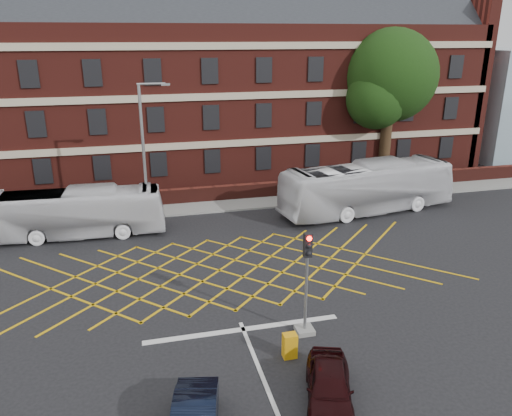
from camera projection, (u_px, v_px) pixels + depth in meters
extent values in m
plane|color=black|center=(227.00, 289.00, 23.32)|extent=(120.00, 120.00, 0.00)
cube|color=#561C16|center=(176.00, 101.00, 41.50)|extent=(50.00, 12.00, 12.00)
cube|color=black|center=(172.00, 25.00, 39.52)|extent=(51.00, 10.61, 10.61)
cube|color=#B7A88C|center=(183.00, 97.00, 35.60)|extent=(50.00, 0.18, 0.50)
cube|color=black|center=(184.00, 118.00, 36.11)|extent=(1.20, 0.14, 1.80)
cube|color=#451712|center=(192.00, 195.00, 35.05)|extent=(56.00, 0.50, 1.10)
cube|color=slate|center=(194.00, 207.00, 34.29)|extent=(60.00, 3.00, 0.12)
cube|color=#CC990C|center=(219.00, 270.00, 25.15)|extent=(8.22, 8.22, 0.02)
cube|color=silver|center=(243.00, 329.00, 20.11)|extent=(8.00, 0.30, 0.02)
imported|color=silver|center=(74.00, 213.00, 29.04)|extent=(10.42, 2.95, 2.87)
imported|color=silver|center=(367.00, 188.00, 32.96)|extent=(12.38, 4.62, 3.37)
imported|color=black|center=(329.00, 386.00, 15.94)|extent=(2.57, 3.91, 1.24)
cylinder|color=black|center=(386.00, 137.00, 40.29)|extent=(0.90, 0.90, 6.81)
sphere|color=black|center=(391.00, 75.00, 38.69)|extent=(7.18, 7.18, 7.18)
sphere|color=black|center=(376.00, 99.00, 38.16)|extent=(4.67, 4.67, 4.67)
sphere|color=black|center=(402.00, 90.00, 40.18)|extent=(4.31, 4.31, 4.31)
cube|color=slate|center=(305.00, 330.00, 19.89)|extent=(0.70, 0.70, 0.20)
cylinder|color=gray|center=(306.00, 294.00, 19.34)|extent=(0.12, 0.12, 3.50)
cube|color=black|center=(308.00, 245.00, 18.67)|extent=(0.30, 0.25, 0.95)
sphere|color=#FF0C05|center=(309.00, 239.00, 18.44)|extent=(0.20, 0.20, 0.20)
cube|color=slate|center=(149.00, 225.00, 30.89)|extent=(1.00, 1.00, 0.20)
cylinder|color=gray|center=(144.00, 159.00, 29.50)|extent=(0.18, 0.18, 8.61)
cylinder|color=gray|center=(151.00, 84.00, 28.24)|extent=(1.60, 0.12, 0.12)
cube|color=gray|center=(165.00, 84.00, 28.44)|extent=(0.50, 0.20, 0.12)
cube|color=orange|center=(290.00, 346.00, 18.26)|extent=(0.50, 0.39, 0.96)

